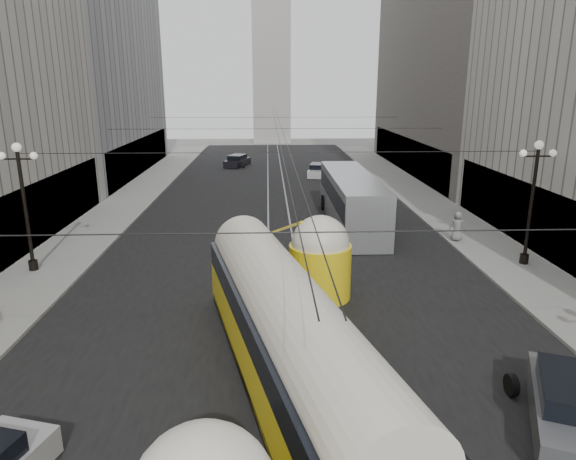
{
  "coord_description": "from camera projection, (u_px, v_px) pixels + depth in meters",
  "views": [
    {
      "loc": [
        -0.72,
        -6.85,
        9.13
      ],
      "look_at": [
        0.04,
        12.64,
        3.61
      ],
      "focal_mm": 32.0,
      "sensor_mm": 36.0,
      "label": 1
    }
  ],
  "objects": [
    {
      "name": "road",
      "position": [
        278.0,
        206.0,
        40.34
      ],
      "size": [
        20.0,
        85.0,
        0.02
      ],
      "primitive_type": "cube",
      "color": "black",
      "rests_on": "ground"
    },
    {
      "name": "sidewalk_left",
      "position": [
        135.0,
        197.0,
        43.24
      ],
      "size": [
        4.0,
        72.0,
        0.15
      ],
      "primitive_type": "cube",
      "color": "gray",
      "rests_on": "ground"
    },
    {
      "name": "sidewalk_right",
      "position": [
        416.0,
        194.0,
        44.14
      ],
      "size": [
        4.0,
        72.0,
        0.15
      ],
      "primitive_type": "cube",
      "color": "gray",
      "rests_on": "ground"
    },
    {
      "name": "rail_left",
      "position": [
        268.0,
        206.0,
        40.31
      ],
      "size": [
        0.12,
        85.0,
        0.04
      ],
      "primitive_type": "cube",
      "color": "gray",
      "rests_on": "ground"
    },
    {
      "name": "rail_right",
      "position": [
        287.0,
        205.0,
        40.37
      ],
      "size": [
        0.12,
        85.0,
        0.04
      ],
      "primitive_type": "cube",
      "color": "gray",
      "rests_on": "ground"
    },
    {
      "name": "building_left_far",
      "position": [
        71.0,
        31.0,
        50.6
      ],
      "size": [
        12.6,
        28.6,
        28.6
      ],
      "color": "#999999",
      "rests_on": "ground"
    },
    {
      "name": "building_right_far",
      "position": [
        472.0,
        11.0,
        51.56
      ],
      "size": [
        12.6,
        32.6,
        32.6
      ],
      "color": "#514C47",
      "rests_on": "ground"
    },
    {
      "name": "distant_tower",
      "position": [
        271.0,
        47.0,
        81.94
      ],
      "size": [
        6.0,
        6.0,
        31.36
      ],
      "color": "#B2AFA8",
      "rests_on": "ground"
    },
    {
      "name": "lamppost_left_mid",
      "position": [
        24.0,
        200.0,
        24.91
      ],
      "size": [
        1.86,
        0.44,
        6.37
      ],
      "color": "black",
      "rests_on": "sidewalk_left"
    },
    {
      "name": "lamppost_right_mid",
      "position": [
        532.0,
        196.0,
        25.86
      ],
      "size": [
        1.86,
        0.44,
        6.37
      ],
      "color": "black",
      "rests_on": "sidewalk_right"
    },
    {
      "name": "catenary",
      "position": [
        279.0,
        131.0,
        37.78
      ],
      "size": [
        25.0,
        72.0,
        0.23
      ],
      "color": "black",
      "rests_on": "ground"
    },
    {
      "name": "streetcar",
      "position": [
        288.0,
        333.0,
        15.6
      ],
      "size": [
        6.11,
        16.89,
        3.79
      ],
      "color": "yellow",
      "rests_on": "ground"
    },
    {
      "name": "city_bus",
      "position": [
        351.0,
        198.0,
        34.36
      ],
      "size": [
        3.06,
        13.26,
        3.37
      ],
      "color": "#ADAFB3",
      "rests_on": "ground"
    },
    {
      "name": "sedan_grey",
      "position": [
        572.0,
        407.0,
        13.97
      ],
      "size": [
        3.72,
        5.18,
        1.51
      ],
      "color": "#57595C",
      "rests_on": "ground"
    },
    {
      "name": "sedan_white_far",
      "position": [
        318.0,
        171.0,
        53.08
      ],
      "size": [
        2.57,
        4.49,
        1.33
      ],
      "color": "silver",
      "rests_on": "ground"
    },
    {
      "name": "sedan_dark_far",
      "position": [
        237.0,
        161.0,
        59.68
      ],
      "size": [
        3.05,
        4.6,
        1.35
      ],
      "color": "black",
      "rests_on": "ground"
    },
    {
      "name": "pedestrian_sidewalk_right",
      "position": [
        457.0,
        226.0,
        30.52
      ],
      "size": [
        0.97,
        0.71,
        1.8
      ],
      "primitive_type": "imported",
      "rotation": [
        0.0,
        0.0,
        2.93
      ],
      "color": "slate",
      "rests_on": "sidewalk_right"
    }
  ]
}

